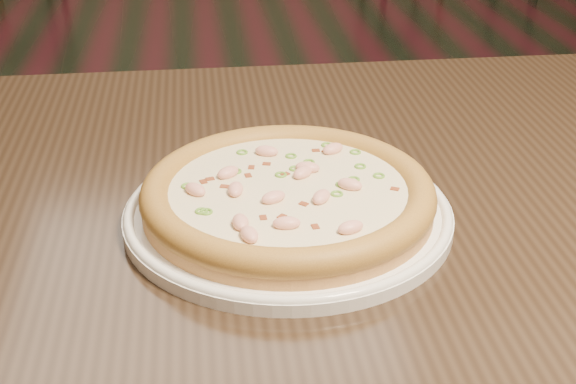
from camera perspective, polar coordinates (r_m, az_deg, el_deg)
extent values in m
cube|color=black|center=(0.84, 7.78, -0.99)|extent=(1.20, 0.80, 0.04)
cylinder|color=white|center=(0.76, 0.00, -1.60)|extent=(0.31, 0.31, 0.01)
torus|color=white|center=(0.76, 0.00, -1.20)|extent=(0.31, 0.31, 0.01)
cylinder|color=tan|center=(0.75, 0.00, -0.60)|extent=(0.27, 0.27, 0.02)
torus|color=#AD8233|center=(0.75, 0.00, 0.00)|extent=(0.28, 0.28, 0.03)
cylinder|color=beige|center=(0.75, 0.00, 0.17)|extent=(0.22, 0.22, 0.00)
ellipsoid|color=#F2B29E|center=(0.81, -1.53, 2.92)|extent=(0.03, 0.02, 0.01)
ellipsoid|color=#F2B29E|center=(0.68, -3.40, -2.15)|extent=(0.02, 0.02, 0.01)
ellipsoid|color=#F2B29E|center=(0.77, -4.29, 1.39)|extent=(0.03, 0.03, 0.01)
ellipsoid|color=#F2B29E|center=(0.72, 2.38, -0.35)|extent=(0.02, 0.03, 0.01)
ellipsoid|color=#F2B29E|center=(0.75, 4.42, 0.54)|extent=(0.03, 0.02, 0.01)
ellipsoid|color=#F2B29E|center=(0.78, 1.39, 1.76)|extent=(0.03, 0.02, 0.01)
ellipsoid|color=#F2B29E|center=(0.77, 1.06, 1.40)|extent=(0.03, 0.03, 0.01)
ellipsoid|color=#F2B29E|center=(0.68, -0.10, -2.22)|extent=(0.02, 0.02, 0.01)
ellipsoid|color=#F2B29E|center=(0.72, -1.05, -0.38)|extent=(0.03, 0.02, 0.01)
ellipsoid|color=#F2B29E|center=(0.82, 3.21, 3.09)|extent=(0.03, 0.02, 0.01)
ellipsoid|color=#F2B29E|center=(0.74, -3.75, 0.20)|extent=(0.02, 0.03, 0.01)
ellipsoid|color=#F2B29E|center=(0.74, -6.61, 0.17)|extent=(0.03, 0.03, 0.01)
ellipsoid|color=#F2B29E|center=(0.67, -2.77, -3.03)|extent=(0.02, 0.03, 0.01)
ellipsoid|color=#F2B29E|center=(0.68, 4.47, -2.52)|extent=(0.03, 0.02, 0.01)
cube|color=maroon|center=(0.76, -6.04, 0.67)|extent=(0.01, 0.01, 0.00)
cube|color=maroon|center=(0.72, 1.12, -0.91)|extent=(0.01, 0.01, 0.00)
cube|color=maroon|center=(0.81, -1.23, 2.68)|extent=(0.01, 0.01, 0.00)
cube|color=maroon|center=(0.70, -1.77, -1.89)|extent=(0.01, 0.01, 0.00)
cube|color=maroon|center=(0.68, 1.95, -2.54)|extent=(0.01, 0.01, 0.00)
cube|color=maroon|center=(0.77, -0.19, 1.22)|extent=(0.01, 0.01, 0.00)
cube|color=maroon|center=(0.70, -0.44, -1.82)|extent=(0.01, 0.01, 0.00)
cube|color=maroon|center=(0.74, -6.78, -0.07)|extent=(0.01, 0.01, 0.00)
cube|color=maroon|center=(0.79, -2.62, 1.71)|extent=(0.01, 0.01, 0.00)
cube|color=maroon|center=(0.69, -3.65, -2.32)|extent=(0.01, 0.01, 0.00)
cube|color=maroon|center=(0.75, 7.60, 0.16)|extent=(0.01, 0.01, 0.00)
cube|color=maroon|center=(0.82, 1.99, 2.92)|extent=(0.01, 0.01, 0.00)
cube|color=maroon|center=(0.82, 2.69, 2.90)|extent=(0.01, 0.01, 0.00)
cube|color=maroon|center=(0.75, -4.54, 0.34)|extent=(0.01, 0.01, 0.00)
cube|color=maroon|center=(0.77, -2.85, 1.13)|extent=(0.01, 0.01, 0.00)
cube|color=maroon|center=(0.77, -5.56, 0.87)|extent=(0.01, 0.01, 0.00)
cube|color=maroon|center=(0.79, -1.53, 1.96)|extent=(0.01, 0.01, 0.00)
torus|color=#5A952C|center=(0.71, -5.84, -1.42)|extent=(0.02, 0.02, 0.00)
torus|color=#5A952C|center=(0.81, 0.21, 2.57)|extent=(0.01, 0.01, 0.00)
torus|color=#5A952C|center=(0.68, 4.17, -2.61)|extent=(0.01, 0.01, 0.00)
torus|color=#5A952C|center=(0.82, -3.29, 2.83)|extent=(0.01, 0.01, 0.00)
torus|color=#5A952C|center=(0.82, 4.81, 2.84)|extent=(0.01, 0.01, 0.00)
torus|color=#5A952C|center=(0.78, -3.74, 1.47)|extent=(0.02, 0.02, 0.00)
torus|color=#5A952C|center=(0.78, 0.49, 1.67)|extent=(0.01, 0.01, 0.00)
torus|color=#5A952C|center=(0.79, 5.16, 1.83)|extent=(0.02, 0.02, 0.00)
torus|color=#5A952C|center=(0.77, 6.48, 1.15)|extent=(0.02, 0.02, 0.00)
torus|color=#5A952C|center=(0.71, -6.18, -1.37)|extent=(0.01, 0.01, 0.00)
torus|color=#5A952C|center=(0.75, -7.18, 0.42)|extent=(0.01, 0.01, 0.00)
torus|color=#5A952C|center=(0.83, 2.77, 3.35)|extent=(0.01, 0.01, 0.00)
torus|color=#5A952C|center=(0.76, 4.70, 0.89)|extent=(0.02, 0.02, 0.00)
torus|color=#5A952C|center=(0.79, 1.50, 2.14)|extent=(0.01, 0.01, 0.00)
torus|color=#5A952C|center=(0.74, 3.50, -0.14)|extent=(0.02, 0.02, 0.00)
torus|color=#5A952C|center=(0.77, -0.52, 1.23)|extent=(0.01, 0.01, 0.00)
torus|color=#5A952C|center=(0.75, 3.82, 0.53)|extent=(0.02, 0.02, 0.00)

